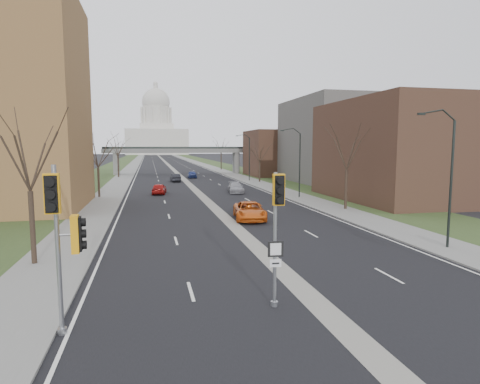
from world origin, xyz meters
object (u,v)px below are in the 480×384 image
object	(u,v)px
car_left_near	(159,189)
car_left_far	(175,178)
signal_pole_median	(277,215)
car_right_near	(250,211)
signal_pole_left	(63,226)
car_right_far	(192,174)
car_right_mid	(236,188)

from	to	relation	value
car_left_near	car_left_far	distance (m)	19.37
signal_pole_median	car_right_near	distance (m)	20.22
car_left_near	car_left_far	xyz separation A→B (m)	(3.42, 19.06, -0.02)
signal_pole_left	car_right_far	xyz separation A→B (m)	(11.57, 68.97, -3.13)
signal_pole_median	car_left_near	bearing A→B (deg)	99.26
signal_pole_median	car_right_far	xyz separation A→B (m)	(3.85, 68.36, -3.10)
car_left_far	car_right_near	xyz separation A→B (m)	(4.00, -40.56, 0.06)
car_right_far	car_left_far	bearing A→B (deg)	-113.66
signal_pole_left	car_right_near	bearing A→B (deg)	57.12
signal_pole_left	signal_pole_median	distance (m)	7.75
signal_pole_left	car_left_near	world-z (taller)	signal_pole_left
signal_pole_median	car_left_near	distance (m)	41.38
car_right_near	car_right_mid	distance (m)	20.91
car_left_near	car_right_far	world-z (taller)	car_left_near
car_left_far	car_right_mid	size ratio (longest dim) A/B	0.89
signal_pole_left	car_left_far	size ratio (longest dim) A/B	1.34
signal_pole_median	car_left_far	distance (m)	60.26
signal_pole_left	car_right_far	size ratio (longest dim) A/B	1.36
signal_pole_left	car_left_near	size ratio (longest dim) A/B	1.34
signal_pole_median	car_right_mid	bearing A→B (deg)	84.39
car_left_far	car_right_far	world-z (taller)	car_right_far
car_right_mid	car_right_far	xyz separation A→B (m)	(-3.19, 28.07, 0.02)
car_left_near	car_left_far	size ratio (longest dim) A/B	0.99
car_right_near	car_right_far	distance (m)	48.74
signal_pole_median	car_right_near	bearing A→B (deg)	83.21
car_left_near	car_right_far	xyz separation A→B (m)	(7.42, 27.25, -0.01)
car_right_far	signal_pole_median	bearing A→B (deg)	-90.83
signal_pole_left	signal_pole_median	world-z (taller)	signal_pole_left
signal_pole_median	car_right_far	distance (m)	68.54
car_left_far	car_right_far	bearing A→B (deg)	-119.86
car_left_near	car_right_near	distance (m)	22.74
car_right_near	car_left_near	bearing A→B (deg)	116.95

